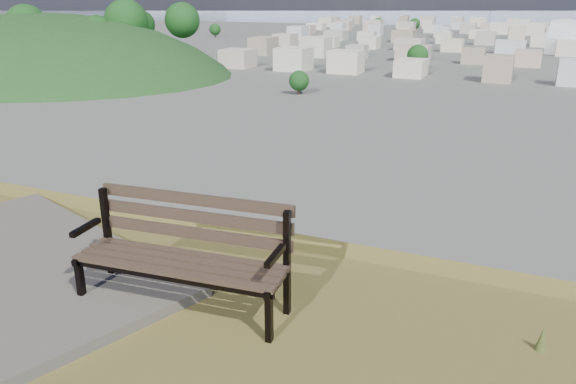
% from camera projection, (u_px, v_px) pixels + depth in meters
% --- Properties ---
extents(park_bench, '(1.64, 0.65, 0.84)m').
position_uv_depth(park_bench, '(185.00, 248.00, 4.19)').
color(park_bench, '#3C2B23').
rests_on(park_bench, hilltop_mesa).
extents(green_wooded_hill, '(166.43, 133.14, 83.21)m').
position_uv_depth(green_wooded_hill, '(43.00, 73.00, 205.62)').
color(green_wooded_hill, '#1C3A15').
rests_on(green_wooded_hill, ground).
extents(city_blocks, '(395.00, 361.00, 7.00)m').
position_uv_depth(city_blocks, '(537.00, 35.00, 350.09)').
color(city_blocks, beige).
rests_on(city_blocks, ground).
extents(city_trees, '(406.52, 387.20, 9.98)m').
position_uv_depth(city_trees, '(481.00, 40.00, 294.37)').
color(city_trees, '#37271B').
rests_on(city_trees, ground).
extents(bay_water, '(2400.00, 700.00, 0.12)m').
position_uv_depth(bay_water, '(542.00, 15.00, 788.35)').
color(bay_water, '#7F91A2').
rests_on(bay_water, ground).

